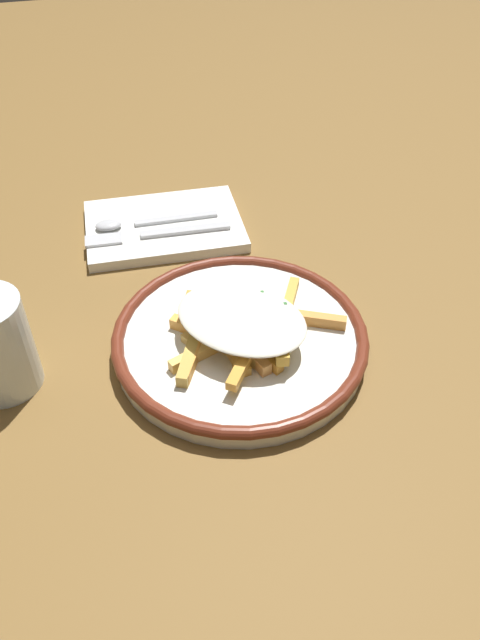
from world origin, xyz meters
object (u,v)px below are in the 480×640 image
plate (240,339)px  fork (158,234)px  napkin (164,226)px  spoon (135,223)px  fries_heap (240,326)px

plate → fork: size_ratio=1.45×
napkin → fork: fork is taller
fork → spoon: (0.03, 0.02, 0.00)m
fork → spoon: spoon is taller
fries_heap → fork: (0.21, 0.05, -0.02)m
plate → spoon: plate is taller
plate → fries_heap: 0.02m
fries_heap → spoon: size_ratio=1.23×
plate → fork: bearing=13.8°
fries_heap → spoon: 0.25m
fries_heap → fork: fries_heap is taller
fries_heap → fork: bearing=13.1°
napkin → fork: bearing=155.9°
napkin → plate: bearing=-170.7°
plate → fries_heap: (-0.01, 0.00, 0.02)m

